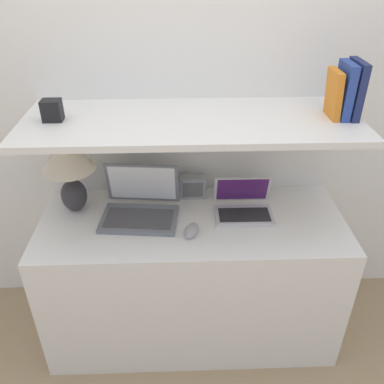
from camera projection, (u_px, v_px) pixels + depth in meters
ground_plane at (194, 371)px, 2.00m from camera, size 12.00×12.00×0.00m
wall_back at (190, 92)px, 1.90m from camera, size 6.00×0.05×2.40m
desk at (192, 277)px, 2.05m from camera, size 1.40×0.56×0.71m
back_riser at (190, 208)px, 2.19m from camera, size 1.40×0.04×1.15m
shelf at (192, 122)px, 1.68m from camera, size 1.40×0.51×0.03m
table_lamp at (68, 164)px, 1.81m from camera, size 0.24×0.24×0.36m
laptop_large at (140, 207)px, 1.87m from camera, size 0.37×0.30×0.23m
laptop_small at (243, 207)px, 1.89m from camera, size 0.27×0.21×0.17m
computer_mouse at (191, 230)px, 1.77m from camera, size 0.09×0.12×0.03m
router_box at (193, 187)px, 2.00m from camera, size 0.12×0.06×0.11m
book_navy at (355, 90)px, 1.63m from camera, size 0.03×0.15×0.23m
book_blue at (345, 91)px, 1.63m from camera, size 0.04×0.14×0.22m
book_orange at (334, 94)px, 1.64m from camera, size 0.04×0.13×0.19m
shelf_gadget at (52, 110)px, 1.63m from camera, size 0.08×0.06×0.09m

